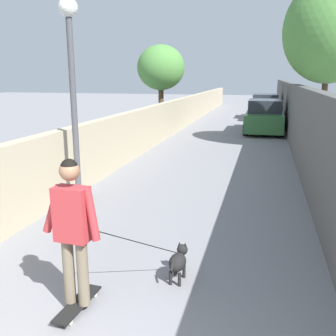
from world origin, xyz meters
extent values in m
plane|color=gray|center=(14.00, 0.00, 0.00)|extent=(80.00, 80.00, 0.00)
cube|color=tan|center=(12.00, 2.66, 0.76)|extent=(48.00, 0.30, 1.52)
cube|color=#4C4C4C|center=(12.00, -2.66, 1.16)|extent=(48.00, 0.30, 2.31)
cylinder|color=#473523|center=(13.00, -3.49, 1.59)|extent=(0.20, 0.20, 3.19)
ellipsoid|color=#4C843D|center=(13.00, -3.49, 4.12)|extent=(3.11, 3.11, 3.50)
cylinder|color=#473523|center=(19.00, 4.05, 1.15)|extent=(0.29, 0.29, 2.31)
ellipsoid|color=#4C843D|center=(19.00, 4.05, 3.08)|extent=(2.56, 2.56, 2.39)
cylinder|color=#4C4C51|center=(5.42, 2.11, 1.86)|extent=(0.12, 0.12, 3.72)
sphere|color=silver|center=(5.42, 2.11, 3.87)|extent=(0.36, 0.36, 0.36)
cube|color=black|center=(2.13, 0.45, 0.07)|extent=(0.81, 0.25, 0.02)
cylinder|color=beige|center=(2.41, 0.51, 0.03)|extent=(0.06, 0.03, 0.06)
cylinder|color=beige|center=(2.41, 0.37, 0.03)|extent=(0.06, 0.03, 0.06)
cylinder|color=beige|center=(1.85, 0.54, 0.03)|extent=(0.06, 0.03, 0.06)
cylinder|color=beige|center=(1.85, 0.40, 0.03)|extent=(0.06, 0.03, 0.06)
cylinder|color=#726651|center=(2.14, 0.54, 0.47)|extent=(0.14, 0.14, 0.78)
cylinder|color=#726651|center=(2.13, 0.36, 0.47)|extent=(0.14, 0.14, 0.78)
cube|color=#B23338|center=(2.13, 0.45, 1.17)|extent=(0.24, 0.39, 0.61)
cylinder|color=#B23338|center=(2.14, 0.69, 1.20)|extent=(0.11, 0.29, 0.58)
cylinder|color=#B23338|center=(2.12, 0.21, 1.19)|extent=(0.10, 0.18, 0.59)
sphere|color=#9E7051|center=(2.13, 0.45, 1.66)|extent=(0.22, 0.22, 0.22)
sphere|color=black|center=(2.13, 0.45, 1.70)|extent=(0.19, 0.19, 0.19)
ellipsoid|color=black|center=(3.02, -0.53, 0.27)|extent=(0.36, 0.24, 0.22)
sphere|color=black|center=(3.26, -0.54, 0.34)|extent=(0.15, 0.15, 0.15)
cone|color=black|center=(3.26, -0.50, 0.42)|extent=(0.05, 0.05, 0.06)
cone|color=black|center=(3.26, -0.58, 0.42)|extent=(0.05, 0.05, 0.06)
cylinder|color=black|center=(3.14, -0.47, 0.09)|extent=(0.04, 0.04, 0.18)
cylinder|color=black|center=(3.13, -0.59, 0.09)|extent=(0.04, 0.04, 0.18)
cylinder|color=black|center=(2.91, -0.46, 0.09)|extent=(0.04, 0.04, 0.18)
cylinder|color=black|center=(2.91, -0.58, 0.09)|extent=(0.04, 0.04, 0.18)
cylinder|color=black|center=(2.80, -0.51, 0.35)|extent=(0.14, 0.04, 0.13)
cylinder|color=black|center=(2.58, -0.04, 0.73)|extent=(0.91, 0.99, 0.66)
cube|color=#336B38|center=(17.40, -1.51, 0.56)|extent=(4.15, 1.70, 0.80)
cube|color=#262B33|center=(17.40, -1.51, 1.24)|extent=(2.16, 1.50, 0.60)
cylinder|color=black|center=(18.68, -0.72, 0.32)|extent=(0.64, 0.22, 0.64)
cylinder|color=black|center=(18.68, -2.30, 0.32)|extent=(0.64, 0.22, 0.64)
cylinder|color=black|center=(16.11, -0.72, 0.32)|extent=(0.64, 0.22, 0.64)
cylinder|color=black|center=(16.11, -2.30, 0.32)|extent=(0.64, 0.22, 0.64)
cube|color=silver|center=(23.40, -1.51, 0.56)|extent=(4.30, 1.70, 0.80)
cube|color=#262B33|center=(23.40, -1.51, 1.24)|extent=(2.23, 1.50, 0.60)
cylinder|color=black|center=(24.73, -0.72, 0.32)|extent=(0.64, 0.22, 0.64)
cylinder|color=black|center=(24.73, -2.30, 0.32)|extent=(0.64, 0.22, 0.64)
cylinder|color=black|center=(22.07, -0.72, 0.32)|extent=(0.64, 0.22, 0.64)
cylinder|color=black|center=(22.07, -2.30, 0.32)|extent=(0.64, 0.22, 0.64)
camera|label=1|loc=(-1.39, -1.52, 2.64)|focal=40.57mm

